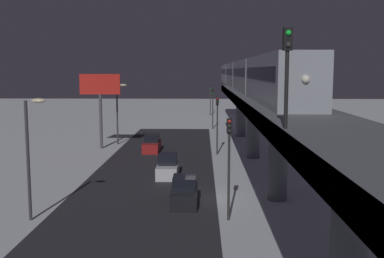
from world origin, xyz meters
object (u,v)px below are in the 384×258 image
at_px(rail_signal, 287,60).
at_px(sedan_black_2, 184,193).
at_px(commercial_billboard, 100,92).
at_px(traffic_light_near, 229,154).
at_px(traffic_light_far, 213,103).
at_px(sedan_red, 152,144).
at_px(sedan_white, 168,167).
at_px(traffic_light_distant, 210,95).
at_px(traffic_light_mid, 217,117).
at_px(subway_train, 244,75).

distance_m(rail_signal, sedan_black_2, 16.48).
bearing_deg(sedan_black_2, commercial_billboard, 115.33).
height_order(traffic_light_near, traffic_light_far, same).
distance_m(sedan_red, sedan_white, 12.90).
height_order(sedan_white, traffic_light_distant, traffic_light_distant).
bearing_deg(commercial_billboard, sedan_red, 164.53).
bearing_deg(commercial_billboard, rail_signal, 113.23).
bearing_deg(sedan_red, sedan_black_2, 102.21).
bearing_deg(traffic_light_far, sedan_black_2, 86.05).
height_order(rail_signal, traffic_light_mid, rail_signal).
distance_m(sedan_black_2, commercial_billboard, 26.14).
bearing_deg(commercial_billboard, subway_train, -158.33).
xyz_separation_m(traffic_light_mid, traffic_light_distant, (0.00, -45.54, 0.00)).
distance_m(traffic_light_near, commercial_billboard, 30.02).
distance_m(sedan_red, traffic_light_far, 22.32).
xyz_separation_m(subway_train, traffic_light_near, (3.80, 33.53, -4.58)).
bearing_deg(traffic_light_near, sedan_white, -68.94).
bearing_deg(sedan_white, traffic_light_near, -68.94).
relative_size(subway_train, rail_signal, 18.52).
height_order(traffic_light_distant, commercial_billboard, commercial_billboard).
xyz_separation_m(sedan_red, traffic_light_near, (-7.50, 24.80, 3.40)).
height_order(sedan_black_2, commercial_billboard, commercial_billboard).
bearing_deg(sedan_white, traffic_light_mid, 66.02).
bearing_deg(sedan_black_2, traffic_light_far, 86.05).
relative_size(sedan_red, traffic_light_distant, 0.73).
relative_size(traffic_light_near, traffic_light_far, 1.00).
bearing_deg(traffic_light_far, traffic_light_distant, -90.00).
bearing_deg(traffic_light_mid, traffic_light_distant, -90.00).
height_order(traffic_light_near, traffic_light_distant, same).
bearing_deg(traffic_light_mid, subway_train, -109.46).
distance_m(sedan_white, traffic_light_distant, 56.40).
bearing_deg(traffic_light_mid, traffic_light_far, -90.00).
distance_m(sedan_black_2, traffic_light_distant, 64.92).
distance_m(rail_signal, sedan_white, 24.35).
distance_m(subway_train, traffic_light_distant, 35.29).
bearing_deg(sedan_white, traffic_light_far, 81.97).
height_order(rail_signal, traffic_light_distant, rail_signal).
bearing_deg(sedan_black_2, traffic_light_near, -50.71).
bearing_deg(traffic_light_far, rail_signal, 91.77).
height_order(subway_train, traffic_light_far, subway_train).
bearing_deg(subway_train, sedan_white, 68.26).
relative_size(traffic_light_near, traffic_light_distant, 1.00).
bearing_deg(traffic_light_mid, sedan_red, -15.14).
bearing_deg(subway_train, traffic_light_near, 83.53).
xyz_separation_m(subway_train, commercial_billboard, (17.58, 6.99, -1.95)).
bearing_deg(commercial_billboard, sedan_black_2, 115.33).
xyz_separation_m(rail_signal, commercial_billboard, (15.48, -36.06, -2.89)).
bearing_deg(traffic_light_distant, sedan_black_2, 87.44).
distance_m(sedan_white, traffic_light_mid, 12.05).
relative_size(sedan_white, traffic_light_mid, 0.73).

